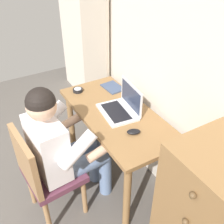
# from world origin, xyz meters

# --- Properties ---
(wall_back) EXTENTS (4.80, 0.05, 2.50)m
(wall_back) POSITION_xyz_m (0.00, 2.20, 1.25)
(wall_back) COLOR beige
(wall_back) RESTS_ON ground_plane
(curtain_panel) EXTENTS (0.58, 0.03, 2.25)m
(curtain_panel) POSITION_xyz_m (-1.28, 2.13, 1.13)
(curtain_panel) COLOR #BCAD99
(curtain_panel) RESTS_ON ground_plane
(desk) EXTENTS (1.15, 0.55, 0.74)m
(desk) POSITION_xyz_m (-0.37, 1.86, 0.62)
(desk) COLOR olive
(desk) RESTS_ON ground_plane
(dresser) EXTENTS (0.55, 0.50, 1.08)m
(dresser) POSITION_xyz_m (0.66, 1.91, 0.54)
(dresser) COLOR olive
(dresser) RESTS_ON ground_plane
(chair) EXTENTS (0.45, 0.44, 0.86)m
(chair) POSITION_xyz_m (-0.29, 1.18, 0.48)
(chair) COLOR brown
(chair) RESTS_ON ground_plane
(person_seated) EXTENTS (0.56, 0.61, 1.18)m
(person_seated) POSITION_xyz_m (-0.31, 1.36, 0.66)
(person_seated) COLOR #6B84AD
(person_seated) RESTS_ON ground_plane
(laptop) EXTENTS (0.36, 0.28, 0.24)m
(laptop) POSITION_xyz_m (-0.35, 1.90, 0.79)
(laptop) COLOR silver
(laptop) RESTS_ON desk
(computer_mouse) EXTENTS (0.09, 0.12, 0.03)m
(computer_mouse) POSITION_xyz_m (-0.07, 1.83, 0.76)
(computer_mouse) COLOR black
(computer_mouse) RESTS_ON desk
(desk_clock) EXTENTS (0.09, 0.09, 0.03)m
(desk_clock) POSITION_xyz_m (-0.83, 1.72, 0.76)
(desk_clock) COLOR black
(desk_clock) RESTS_ON desk
(notebook_pad) EXTENTS (0.22, 0.16, 0.01)m
(notebook_pad) POSITION_xyz_m (-0.72, 2.03, 0.75)
(notebook_pad) COLOR #3D4C6B
(notebook_pad) RESTS_ON desk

